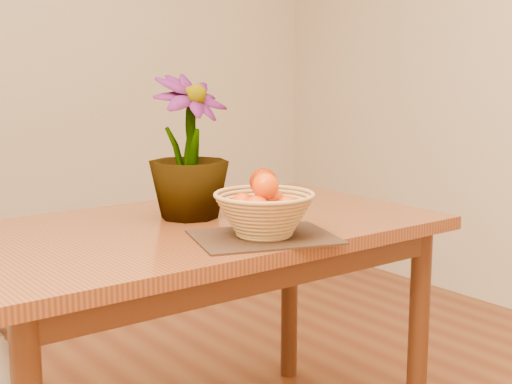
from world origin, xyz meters
TOP-DOWN VIEW (x-y plane):
  - table at (0.00, 0.30)m, footprint 1.40×0.80m
  - placemat at (0.05, 0.04)m, footprint 0.43×0.38m
  - wicker_basket at (0.05, 0.04)m, footprint 0.27×0.27m
  - orange_pile at (0.05, 0.04)m, footprint 0.17×0.17m
  - potted_plant at (0.03, 0.38)m, footprint 0.28×0.28m

SIDE VIEW (x-z plane):
  - table at x=0.00m, z-range 0.29..1.04m
  - placemat at x=0.05m, z-range 0.75..0.76m
  - wicker_basket at x=0.05m, z-range 0.75..0.86m
  - orange_pile at x=0.05m, z-range 0.79..0.93m
  - potted_plant at x=0.03m, z-range 0.75..1.18m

